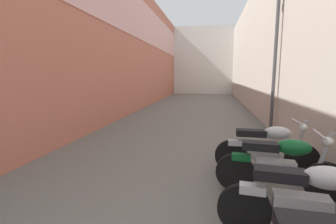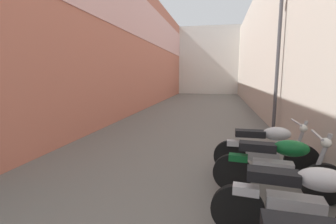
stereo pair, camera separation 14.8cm
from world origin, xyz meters
name	(u,v)px [view 2 (the right image)]	position (x,y,z in m)	size (l,w,h in m)	color
ground_plane	(191,121)	(0.00, 10.79, 0.00)	(41.58, 41.58, 0.00)	#66635E
building_left	(134,44)	(-3.05, 12.74, 3.30)	(0.45, 25.58, 6.53)	#B76651
building_right	(267,46)	(3.06, 12.78, 3.10)	(0.45, 25.58, 6.20)	beige
building_far_end	(209,61)	(0.00, 26.58, 3.26)	(8.71, 2.00, 6.52)	silver
motorcycle_fourth	(301,203)	(1.92, 3.74, 0.50)	(1.85, 0.58, 1.04)	black
motorcycle_fifth	(277,166)	(1.92, 4.83, 0.50)	(1.85, 0.58, 1.04)	black
motorcycle_sixth	(266,148)	(1.92, 5.73, 0.50)	(1.85, 0.58, 1.04)	black
street_lamp	(275,45)	(2.61, 8.91, 2.68)	(0.79, 0.18, 4.58)	#47474C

